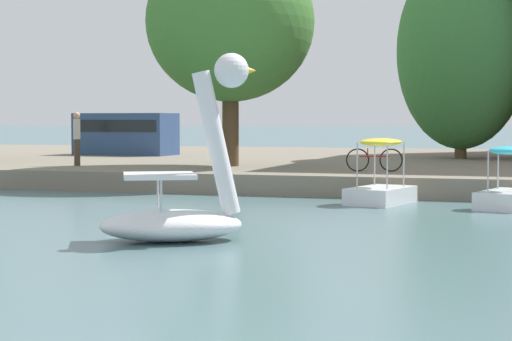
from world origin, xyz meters
TOP-DOWN VIEW (x-y plane):
  - shore_bank_far at (0.00, 30.72)m, footprint 120.75×23.79m
  - swan_boat at (-2.94, 9.91)m, footprint 2.82×2.30m
  - pedal_boat_yellow at (-0.68, 17.60)m, footprint 1.65×2.23m
  - pedal_boat_cyan at (2.37, 17.32)m, footprint 1.55×2.20m
  - tree_willow_near_path at (0.40, 31.12)m, footprint 6.72×6.49m
  - tree_sapling_by_fence at (-6.45, 22.99)m, footprint 7.69×7.67m
  - person_on_path at (-11.36, 21.69)m, footprint 0.29×0.29m
  - bicycle_parked at (-1.43, 21.26)m, footprint 1.62×0.41m
  - parked_van at (-13.71, 30.37)m, footprint 4.34×2.19m

SIDE VIEW (x-z plane):
  - shore_bank_far at x=0.00m, z-range 0.00..0.58m
  - pedal_boat_cyan at x=2.37m, z-range -0.34..1.13m
  - pedal_boat_yellow at x=-0.68m, z-range -0.33..1.31m
  - swan_boat at x=-2.94m, z-range -0.88..2.38m
  - bicycle_parked at x=-1.43m, z-range 0.58..1.27m
  - person_on_path at x=-11.36m, z-range 0.64..2.41m
  - parked_van at x=-13.71m, z-range 0.66..2.46m
  - tree_willow_near_path at x=0.40m, z-range 0.75..8.91m
  - tree_sapling_by_fence at x=-6.45m, z-range 1.61..8.91m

